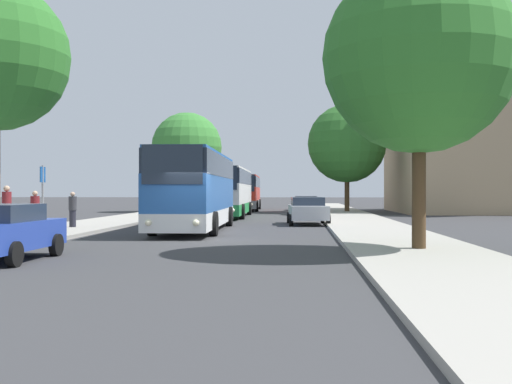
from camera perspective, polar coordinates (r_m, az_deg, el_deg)
The scene contains 16 objects.
ground_plane at distance 21.90m, azimuth -5.34°, elevation -4.66°, with size 300.00×300.00×0.00m, color #38383A.
sidewalk_left at distance 24.05m, azimuth -22.07°, elevation -4.06°, with size 4.00×120.00×0.15m, color #A39E93.
sidewalk_right at distance 21.88m, azimuth 13.12°, elevation -4.47°, with size 4.00×120.00×0.15m, color #A39E93.
bus_front at distance 27.62m, azimuth -5.78°, elevation 0.23°, with size 2.98×11.73×3.53m.
bus_middle at distance 41.81m, azimuth -2.66°, elevation 0.07°, with size 2.94×12.19×3.36m.
bus_rear at distance 56.26m, azimuth -1.04°, elevation 0.02°, with size 2.97×11.24×3.24m.
parked_car_left_curb at distance 16.88m, azimuth -23.16°, elevation -3.44°, with size 2.12×3.97×1.47m.
parked_car_right_near at distance 32.47m, azimuth 4.94°, elevation -1.73°, with size 2.31×4.64×1.48m.
parked_car_right_far at distance 45.75m, azimuth 4.75°, elevation -1.23°, with size 2.15×4.20×1.42m.
bus_stop_sign at distance 24.31m, azimuth -19.65°, elevation 0.02°, with size 0.08×0.45×2.65m.
pedestrian_waiting_near at distance 28.91m, azimuth -17.07°, elevation -1.59°, with size 0.36×0.36×1.63m.
pedestrian_waiting_far at distance 25.62m, azimuth -22.65°, elevation -1.49°, with size 0.36×0.36×1.88m.
pedestrian_walking_back at distance 26.26m, azimuth -20.30°, elevation -1.71°, with size 0.36×0.36×1.67m.
tree_left_near at distance 52.12m, azimuth -6.60°, elevation 4.21°, with size 6.06×6.06×8.45m.
tree_right_near at distance 50.11m, azimuth 8.66°, elevation 4.59°, with size 6.47×6.47×8.83m.
tree_right_mid at distance 18.42m, azimuth 15.26°, elevation 12.23°, with size 5.60×5.60×8.35m.
Camera 1 is at (3.57, -21.53, 1.82)m, focal length 42.00 mm.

